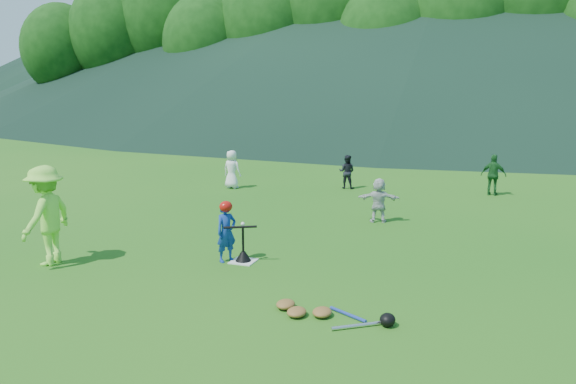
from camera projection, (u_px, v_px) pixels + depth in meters
The scene contains 15 objects.
ground at pixel (243, 262), 10.64m from camera, with size 120.00×120.00×0.00m, color #1C6015.
home_plate at pixel (243, 261), 10.64m from camera, with size 0.45×0.45×0.02m, color silver.
baseball at pixel (243, 224), 10.50m from camera, with size 0.08×0.08×0.08m, color white.
batter_child at pixel (226, 232), 10.57m from camera, with size 0.42×0.27×1.14m, color navy.
adult_coach at pixel (46, 215), 10.35m from camera, with size 1.20×0.69×1.86m, color #93F046.
fielder_a at pixel (232, 169), 18.14m from camera, with size 0.60×0.39×1.24m, color white.
fielder_b at pixel (347, 172), 18.11m from camera, with size 0.53×0.41×1.09m, color black.
fielder_c at pixel (493, 175), 16.97m from camera, with size 0.73×0.30×1.25m, color #1A5622.
fielder_d at pixel (379, 200), 13.63m from camera, with size 1.01×0.32×1.09m, color silver.
batting_tee at pixel (243, 255), 10.62m from camera, with size 0.30×0.30×0.68m.
batter_gear at pixel (227, 208), 10.48m from camera, with size 0.72×0.28×0.50m.
equipment_pile at pixel (322, 312), 8.10m from camera, with size 1.80×0.77×0.19m.
outfield_fence at pixel (421, 126), 36.39m from camera, with size 70.07×0.08×1.33m.
tree_line at pixel (438, 16), 40.30m from camera, with size 70.04×11.40×14.82m.
distant_hills at pixel (416, 8), 85.98m from camera, with size 155.00×140.00×32.00m.
Camera 1 is at (4.26, -9.31, 3.29)m, focal length 35.00 mm.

